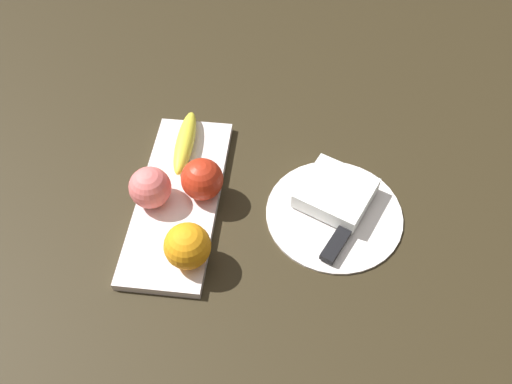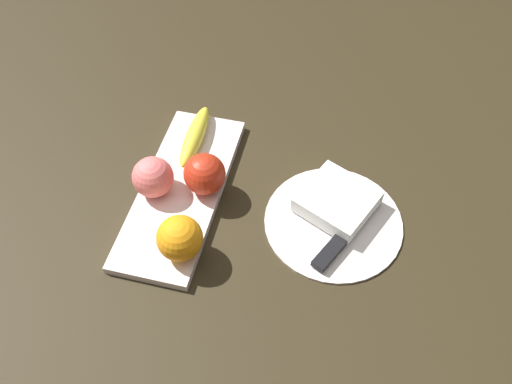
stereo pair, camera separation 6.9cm
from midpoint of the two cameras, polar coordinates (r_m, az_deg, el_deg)
name	(u,v)px [view 2 (the right image)]	position (r m, az deg, el deg)	size (l,w,h in m)	color
ground_plane	(194,203)	(0.94, -4.66, -1.29)	(2.40, 2.40, 0.00)	#2D2414
fruit_tray	(182,191)	(0.95, -6.07, 0.05)	(0.37, 0.14, 0.02)	white
apple	(205,174)	(0.91, -3.49, 1.86)	(0.07, 0.07, 0.07)	red
banana	(195,136)	(1.00, -4.73, 6.00)	(0.16, 0.03, 0.03)	yellow
orange_near_apple	(180,238)	(0.84, -5.99, -5.15)	(0.08, 0.08, 0.08)	orange
peach	(152,179)	(0.92, -9.15, 1.33)	(0.07, 0.07, 0.07)	#E96C69
dinner_plate	(333,221)	(0.93, 10.54, -3.28)	(0.24, 0.24, 0.01)	white
folded_napkin	(337,201)	(0.93, 10.95, -1.07)	(0.11, 0.12, 0.03)	white
knife	(338,243)	(0.89, 11.10, -5.64)	(0.17, 0.10, 0.01)	silver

